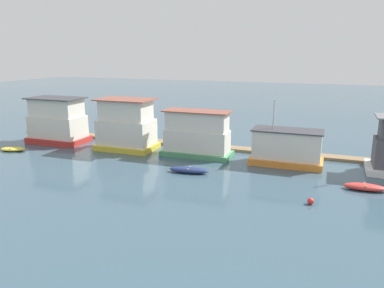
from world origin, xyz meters
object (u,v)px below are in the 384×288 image
at_px(houseboat_green, 197,135).
at_px(dinghy_red, 365,187).
at_px(houseboat_red, 58,122).
at_px(houseboat_orange, 287,148).
at_px(dinghy_yellow, 13,149).
at_px(dinghy_navy, 189,170).
at_px(houseboat_yellow, 126,126).
at_px(buoy_red, 311,201).
at_px(mooring_post_far_left, 210,144).

relative_size(houseboat_green, dinghy_red, 2.25).
bearing_deg(houseboat_green, houseboat_red, -179.39).
xyz_separation_m(houseboat_orange, dinghy_yellow, (-29.19, -5.42, -1.46)).
height_order(dinghy_navy, dinghy_red, dinghy_navy).
bearing_deg(houseboat_yellow, houseboat_orange, 0.63).
bearing_deg(dinghy_yellow, buoy_red, -7.27).
relative_size(houseboat_yellow, mooring_post_far_left, 4.42).
relative_size(dinghy_navy, dinghy_red, 1.15).
bearing_deg(houseboat_orange, dinghy_navy, -143.86).
xyz_separation_m(dinghy_navy, buoy_red, (10.86, -3.68, -0.03)).
xyz_separation_m(houseboat_red, dinghy_yellow, (-2.06, -5.20, -2.32)).
bearing_deg(dinghy_red, dinghy_yellow, -179.38).
distance_m(houseboat_yellow, buoy_red, 22.67).
distance_m(dinghy_yellow, buoy_red, 32.33).
xyz_separation_m(houseboat_red, dinghy_red, (33.90, -4.81, -2.27)).
bearing_deg(buoy_red, mooring_post_far_left, 133.56).
distance_m(houseboat_orange, dinghy_yellow, 29.72).
xyz_separation_m(houseboat_green, dinghy_navy, (1.30, -5.80, -1.97)).
bearing_deg(houseboat_yellow, dinghy_red, -11.20).
bearing_deg(buoy_red, dinghy_red, 48.99).
bearing_deg(houseboat_red, houseboat_orange, 0.47).
relative_size(dinghy_yellow, dinghy_navy, 0.81).
bearing_deg(dinghy_navy, houseboat_green, 102.64).
height_order(houseboat_yellow, houseboat_orange, houseboat_orange).
bearing_deg(houseboat_red, dinghy_red, -8.07).
relative_size(houseboat_green, dinghy_navy, 1.96).
xyz_separation_m(houseboat_yellow, houseboat_orange, (17.65, 0.20, -0.95)).
relative_size(mooring_post_far_left, buoy_red, 3.05).
bearing_deg(houseboat_red, dinghy_yellow, -111.65).
distance_m(mooring_post_far_left, buoy_red, 16.67).
relative_size(dinghy_red, buoy_red, 6.83).
relative_size(houseboat_yellow, houseboat_orange, 0.94).
height_order(houseboat_green, houseboat_orange, houseboat_orange).
xyz_separation_m(houseboat_red, buoy_red, (30.00, -9.29, -2.30)).
distance_m(houseboat_green, dinghy_yellow, 20.72).
xyz_separation_m(houseboat_green, dinghy_red, (16.06, -5.00, -1.97)).
xyz_separation_m(houseboat_red, houseboat_orange, (27.12, 0.22, -0.86)).
relative_size(dinghy_navy, buoy_red, 7.84).
relative_size(houseboat_yellow, houseboat_green, 0.87).
height_order(houseboat_green, dinghy_navy, houseboat_green).
bearing_deg(houseboat_green, dinghy_yellow, -164.85).
bearing_deg(buoy_red, houseboat_yellow, 155.59).
height_order(houseboat_green, dinghy_yellow, houseboat_green).
height_order(houseboat_green, dinghy_red, houseboat_green).
distance_m(dinghy_navy, dinghy_red, 14.78).
relative_size(houseboat_green, houseboat_orange, 1.07).
bearing_deg(dinghy_red, dinghy_navy, -176.91).
relative_size(houseboat_yellow, buoy_red, 13.46).
xyz_separation_m(houseboat_red, dinghy_navy, (19.14, -5.61, -2.27)).
bearing_deg(houseboat_orange, houseboat_red, -179.53).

